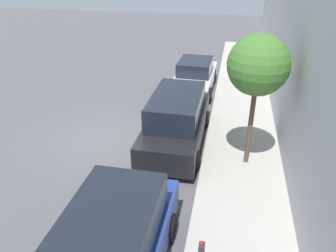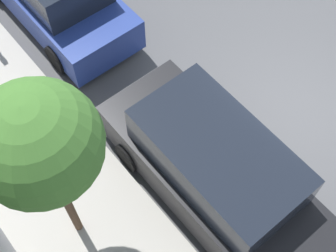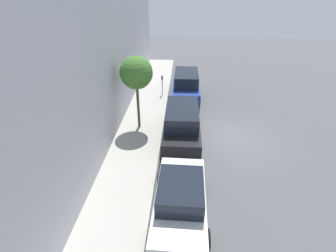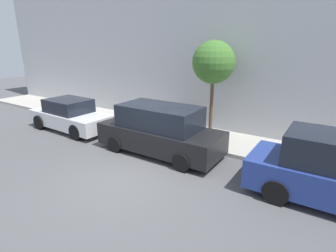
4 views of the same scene
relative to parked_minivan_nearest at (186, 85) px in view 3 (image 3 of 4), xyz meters
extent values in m
plane|color=#515154|center=(-2.18, 5.84, -0.92)|extent=(60.00, 60.00, 0.00)
cube|color=#B2ADA3|center=(2.61, 5.84, -0.85)|extent=(2.56, 32.00, 0.15)
cube|color=#B7B7BC|center=(4.89, 5.84, 4.49)|extent=(2.00, 32.00, 10.82)
cube|color=navy|center=(0.00, 0.00, -0.28)|extent=(1.92, 4.91, 0.84)
cube|color=black|center=(0.00, 0.00, 0.56)|extent=(1.68, 3.11, 0.84)
cylinder|color=black|center=(-0.90, 1.52, -0.57)|extent=(0.22, 0.69, 0.69)
cylinder|color=black|center=(0.90, 1.52, -0.57)|extent=(0.22, 0.69, 0.69)
cylinder|color=black|center=(-0.90, -1.52, -0.57)|extent=(0.22, 0.69, 0.69)
cylinder|color=black|center=(0.90, -1.52, -0.57)|extent=(0.22, 0.69, 0.69)
cube|color=black|center=(0.24, 6.08, -0.28)|extent=(1.91, 4.91, 0.84)
cube|color=black|center=(0.24, 6.08, 0.56)|extent=(1.68, 3.10, 0.84)
cylinder|color=black|center=(-0.66, 7.60, -0.60)|extent=(0.22, 0.64, 0.64)
cylinder|color=black|center=(1.14, 7.60, -0.60)|extent=(0.22, 0.64, 0.64)
cylinder|color=black|center=(-0.66, 4.56, -0.60)|extent=(0.22, 0.64, 0.64)
cylinder|color=black|center=(1.14, 4.56, -0.60)|extent=(0.22, 0.64, 0.64)
cube|color=silver|center=(0.22, 11.44, -0.36)|extent=(1.91, 4.54, 0.68)
cube|color=black|center=(0.22, 11.54, 0.30)|extent=(1.64, 2.14, 0.64)
cylinder|color=black|center=(-0.63, 12.84, -0.56)|extent=(0.22, 0.72, 0.72)
cylinder|color=black|center=(1.07, 12.84, -0.56)|extent=(0.22, 0.72, 0.72)
cylinder|color=black|center=(-0.63, 10.05, -0.56)|extent=(0.22, 0.72, 0.72)
cylinder|color=black|center=(1.07, 10.05, -0.56)|extent=(0.22, 0.72, 0.72)
cylinder|color=#ADADB2|center=(1.77, 0.00, -0.19)|extent=(0.07, 0.07, 1.17)
cube|color=#2D2D33|center=(1.77, 0.00, 0.53)|extent=(0.11, 0.15, 0.28)
cube|color=red|center=(1.77, 0.00, 0.70)|extent=(0.04, 0.09, 0.05)
cylinder|color=brown|center=(2.73, 5.08, 0.61)|extent=(0.15, 0.15, 2.76)
sphere|color=#42752D|center=(2.73, 5.08, 2.47)|extent=(1.77, 1.77, 1.77)
camera|label=1|loc=(2.01, -4.18, 5.21)|focal=35.00mm
camera|label=2|loc=(3.29, 8.41, 7.79)|focal=50.00mm
camera|label=3|loc=(0.26, 18.47, 6.65)|focal=28.00mm
camera|label=4|loc=(-7.59, 0.55, 3.19)|focal=28.00mm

